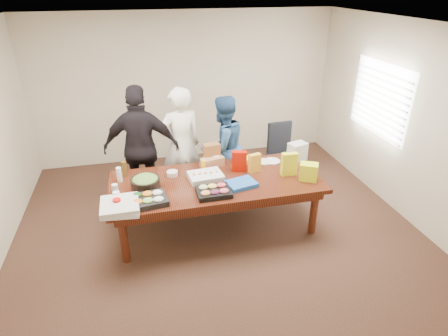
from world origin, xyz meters
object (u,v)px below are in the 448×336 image
object	(u,v)px
person_right	(223,147)
conference_table	(216,204)
office_chair	(282,156)
salad_bowl	(145,183)
sheet_cake	(206,176)
person_center	(181,146)

from	to	relation	value
person_right	conference_table	bearing A→B (deg)	45.25
office_chair	salad_bowl	xyz separation A→B (m)	(-2.28, -0.97, 0.32)
sheet_cake	office_chair	bearing A→B (deg)	26.63
conference_table	salad_bowl	distance (m)	1.02
conference_table	person_center	bearing A→B (deg)	110.94
office_chair	salad_bowl	world-z (taller)	office_chair
person_right	sheet_cake	world-z (taller)	person_right
sheet_cake	person_center	bearing A→B (deg)	99.12
conference_table	person_right	bearing A→B (deg)	71.16
person_right	salad_bowl	distance (m)	1.51
person_center	sheet_cake	world-z (taller)	person_center
conference_table	salad_bowl	xyz separation A→B (m)	(-0.92, 0.04, 0.44)
office_chair	sheet_cake	world-z (taller)	office_chair
conference_table	sheet_cake	world-z (taller)	sheet_cake
office_chair	person_center	xyz separation A→B (m)	(-1.71, -0.11, 0.41)
office_chair	sheet_cake	distance (m)	1.78
office_chair	salad_bowl	distance (m)	2.50
conference_table	person_center	size ratio (longest dim) A/B	1.55
conference_table	salad_bowl	size ratio (longest dim) A/B	7.41
conference_table	office_chair	xyz separation A→B (m)	(1.36, 1.01, 0.12)
person_right	sheet_cake	size ratio (longest dim) A/B	3.68
person_right	person_center	bearing A→B (deg)	-25.16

